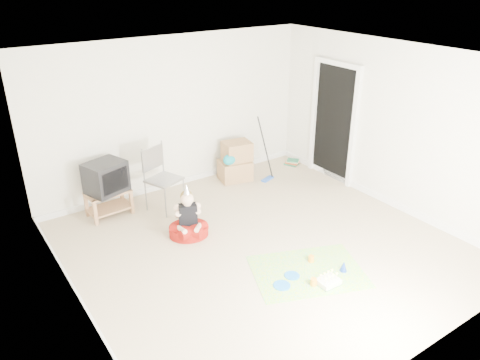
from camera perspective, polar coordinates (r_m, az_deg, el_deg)
ground at (r=6.64m, az=2.69°, el=-8.06°), size 5.00×5.00×0.00m
doorway_recess at (r=8.54m, az=11.38°, el=6.74°), size 0.02×0.90×2.05m
tv_stand at (r=7.59m, az=-15.71°, el=-2.45°), size 0.68×0.45×0.41m
crt_tv at (r=7.42m, az=-16.06°, el=0.34°), size 0.68×0.62×0.48m
folding_chair at (r=7.47m, az=-9.25°, el=0.05°), size 0.61×0.60×1.06m
cardboard_boxes at (r=8.49m, az=-0.54°, el=2.22°), size 0.65×0.54×0.71m
floor_mop at (r=8.51m, az=3.43°, el=1.64°), size 0.30×0.37×1.13m
book_pile at (r=9.30m, az=6.33°, el=2.21°), size 0.28×0.31×0.11m
seated_woman at (r=6.84m, az=-6.31°, el=-5.41°), size 0.74×0.74×0.82m
party_mat at (r=6.20m, az=8.25°, el=-10.98°), size 1.68×1.46×0.01m
birthday_cake at (r=6.01m, az=10.71°, el=-12.11°), size 0.27×0.22×0.14m
blue_plate_near at (r=6.09m, az=6.36°, el=-11.50°), size 0.27×0.27×0.01m
blue_plate_far at (r=5.92m, az=5.12°, el=-12.68°), size 0.22×0.22×0.01m
orange_cup_near at (r=6.36m, az=8.67°, el=-9.48°), size 0.08×0.08×0.09m
orange_cup_far at (r=5.95m, az=8.95°, el=-12.18°), size 0.11×0.11×0.09m
blue_party_hat at (r=6.25m, az=12.52°, el=-10.22°), size 0.13×0.13×0.14m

